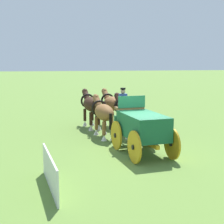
{
  "coord_description": "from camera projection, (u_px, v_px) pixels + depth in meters",
  "views": [
    {
      "loc": [
        -13.58,
        3.86,
        4.08
      ],
      "look_at": [
        4.39,
        0.54,
        1.2
      ],
      "focal_mm": 53.29,
      "sensor_mm": 36.0,
      "label": 1
    }
  ],
  "objects": [
    {
      "name": "draft_horse_rear_off",
      "position": [
        126.0,
        111.0,
        18.01
      ],
      "size": [
        3.1,
        1.13,
        2.19
      ],
      "color": "#331E14",
      "rests_on": "ground"
    },
    {
      "name": "draft_horse_rear_near",
      "position": [
        103.0,
        113.0,
        17.61
      ],
      "size": [
        3.08,
        1.14,
        2.15
      ],
      "color": "brown",
      "rests_on": "ground"
    },
    {
      "name": "show_wagon",
      "position": [
        141.0,
        126.0,
        14.47
      ],
      "size": [
        5.79,
        2.22,
        2.79
      ],
      "color": "#195B38",
      "rests_on": "ground"
    },
    {
      "name": "draft_horse_lead_near",
      "position": [
        91.0,
        105.0,
        20.03
      ],
      "size": [
        3.1,
        1.15,
        2.25
      ],
      "color": "#331E14",
      "rests_on": "ground"
    },
    {
      "name": "sponsor_banner",
      "position": [
        50.0,
        172.0,
        10.58
      ],
      "size": [
        3.18,
        0.49,
        1.1
      ],
      "primitive_type": "cube",
      "rotation": [
        0.0,
        0.0,
        0.13
      ],
      "color": "silver",
      "rests_on": "ground"
    },
    {
      "name": "draft_horse_lead_off",
      "position": [
        111.0,
        104.0,
        20.44
      ],
      "size": [
        3.02,
        1.12,
        2.24
      ],
      "color": "brown",
      "rests_on": "ground"
    },
    {
      "name": "ground_plane",
      "position": [
        142.0,
        154.0,
        14.52
      ],
      "size": [
        220.0,
        220.0,
        0.0
      ],
      "primitive_type": "plane",
      "color": "olive"
    }
  ]
}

